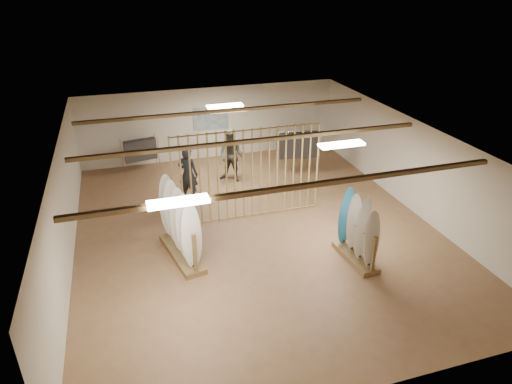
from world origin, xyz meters
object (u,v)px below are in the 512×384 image
object	(u,v)px
rack_left	(180,234)
clothing_rack_a	(140,150)
rack_right	(357,239)
shopper_a	(188,171)
clothing_rack_b	(298,145)
shopper_b	(231,152)

from	to	relation	value
rack_left	clothing_rack_a	xyz separation A→B (m)	(-0.56, 5.99, 0.19)
rack_right	shopper_a	xyz separation A→B (m)	(-3.52, 4.71, 0.40)
rack_left	rack_right	size ratio (longest dim) A/B	1.20
clothing_rack_b	shopper_b	size ratio (longest dim) A/B	0.76
rack_left	shopper_b	bearing A→B (deg)	49.05
clothing_rack_b	shopper_a	bearing A→B (deg)	-155.88
clothing_rack_a	clothing_rack_b	size ratio (longest dim) A/B	0.83
rack_left	clothing_rack_b	distance (m)	6.60
rack_left	shopper_a	distance (m)	3.34
rack_left	rack_right	xyz separation A→B (m)	(4.28, -1.47, -0.07)
clothing_rack_a	shopper_a	size ratio (longest dim) A/B	0.66
shopper_a	shopper_b	size ratio (longest dim) A/B	0.95
rack_right	shopper_b	distance (m)	6.06
rack_right	shopper_b	xyz separation A→B (m)	(-1.83, 5.75, 0.45)
shopper_a	clothing_rack_b	bearing A→B (deg)	-132.65
clothing_rack_b	shopper_a	xyz separation A→B (m)	(-4.21, -1.09, -0.04)
rack_right	clothing_rack_a	size ratio (longest dim) A/B	1.36
rack_left	clothing_rack_a	bearing A→B (deg)	84.10
rack_right	shopper_b	size ratio (longest dim) A/B	0.86
clothing_rack_a	shopper_b	bearing A→B (deg)	-41.06
rack_right	clothing_rack_b	distance (m)	5.85
rack_right	shopper_b	world-z (taller)	shopper_b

